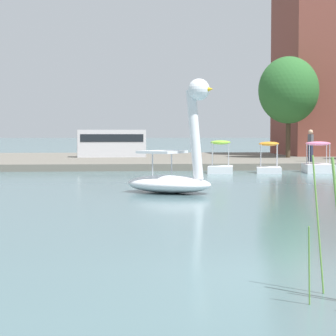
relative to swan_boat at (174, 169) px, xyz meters
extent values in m
cube|color=#6B665B|center=(0.89, 22.67, -0.56)|extent=(133.29, 20.67, 0.35)
ellipsoid|color=white|center=(-0.15, 0.10, -0.47)|extent=(3.27, 2.95, 0.54)
cylinder|color=white|center=(0.60, -0.41, 1.07)|extent=(0.65, 0.57, 2.76)
sphere|color=white|center=(0.72, -0.49, 2.44)|extent=(0.92, 0.92, 0.66)
cone|color=yellow|center=(0.94, -0.64, 2.44)|extent=(0.56, 0.54, 0.36)
cube|color=white|center=(-0.33, 0.23, 0.53)|extent=(1.69, 1.74, 0.08)
cylinder|color=silver|center=(-0.68, -0.27, 0.17)|extent=(0.04, 0.04, 0.73)
cylinder|color=silver|center=(0.01, 0.73, 0.17)|extent=(0.04, 0.04, 0.73)
cube|color=white|center=(3.25, 10.43, -0.57)|extent=(1.48, 2.05, 0.33)
ellipsoid|color=#8CCC38|center=(3.25, 10.43, 0.70)|extent=(1.13, 1.20, 0.20)
cylinder|color=#B7B7BF|center=(2.96, 10.91, 0.15)|extent=(0.04, 0.04, 1.11)
cylinder|color=#B7B7BF|center=(3.70, 10.77, 0.15)|extent=(0.04, 0.04, 1.11)
cylinder|color=#B7B7BF|center=(2.80, 10.09, 0.15)|extent=(0.04, 0.04, 1.11)
cylinder|color=#B7B7BF|center=(3.55, 9.95, 0.15)|extent=(0.04, 0.04, 1.11)
cube|color=white|center=(5.55, 10.35, -0.60)|extent=(1.47, 1.94, 0.28)
ellipsoid|color=orange|center=(5.55, 10.35, 0.64)|extent=(1.11, 1.05, 0.20)
cylinder|color=#B7B7BF|center=(5.25, 10.77, 0.09)|extent=(0.04, 0.04, 1.09)
cylinder|color=#B7B7BF|center=(5.99, 10.61, 0.09)|extent=(0.04, 0.04, 1.09)
cylinder|color=#B7B7BF|center=(5.10, 10.09, 0.09)|extent=(0.04, 0.04, 1.09)
cylinder|color=#B7B7BF|center=(5.85, 9.94, 0.09)|extent=(0.04, 0.04, 1.09)
cube|color=white|center=(8.00, 10.59, -0.53)|extent=(1.63, 2.46, 0.41)
ellipsoid|color=pink|center=(8.00, 10.59, 0.64)|extent=(1.35, 1.27, 0.20)
cylinder|color=#B7B7BF|center=(7.60, 11.09, 0.16)|extent=(0.04, 0.04, 0.98)
cylinder|color=#B7B7BF|center=(8.54, 10.94, 0.16)|extent=(0.04, 0.04, 0.98)
cylinder|color=#B7B7BF|center=(7.46, 10.23, 0.16)|extent=(0.04, 0.04, 0.98)
cylinder|color=#B7B7BF|center=(8.40, 10.08, 0.16)|extent=(0.04, 0.04, 0.98)
cylinder|color=#423323|center=(9.29, 20.63, 1.55)|extent=(0.30, 0.30, 3.88)
ellipsoid|color=#2D662D|center=(9.29, 20.63, 3.85)|extent=(4.82, 4.84, 4.20)
cube|color=#23283D|center=(8.77, 14.28, 0.05)|extent=(0.29, 0.29, 0.87)
cube|color=#4C4C51|center=(8.77, 14.28, 0.78)|extent=(0.32, 0.32, 0.60)
sphere|color=tan|center=(8.77, 14.28, 1.21)|extent=(0.25, 0.25, 0.25)
cube|color=silver|center=(-1.80, 22.75, 0.49)|extent=(4.44, 2.01, 1.75)
cube|color=black|center=(-1.80, 22.75, 0.84)|extent=(4.10, 2.02, 0.49)
cylinder|color=#669942|center=(0.35, -13.18, 0.06)|extent=(0.14, 0.09, 1.59)
cylinder|color=#669942|center=(0.09, -13.71, -0.31)|extent=(0.05, 0.07, 0.86)
camera|label=1|loc=(-2.05, -20.62, 1.09)|focal=71.63mm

